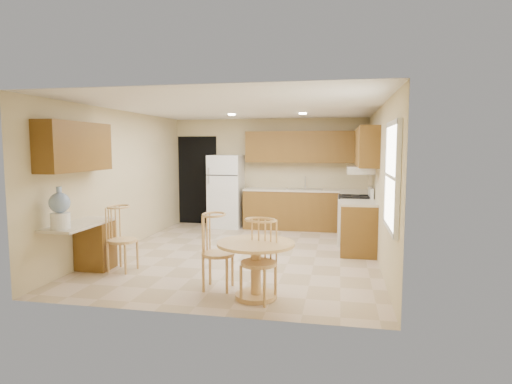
% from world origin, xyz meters
% --- Properties ---
extents(floor, '(5.50, 5.50, 0.00)m').
position_xyz_m(floor, '(0.00, 0.00, 0.00)').
color(floor, '#C8AD91').
rests_on(floor, ground).
extents(ceiling, '(4.50, 5.50, 0.02)m').
position_xyz_m(ceiling, '(0.00, 0.00, 2.50)').
color(ceiling, white).
rests_on(ceiling, wall_back).
extents(wall_back, '(4.50, 0.02, 2.50)m').
position_xyz_m(wall_back, '(0.00, 2.75, 1.25)').
color(wall_back, beige).
rests_on(wall_back, floor).
extents(wall_front, '(4.50, 0.02, 2.50)m').
position_xyz_m(wall_front, '(0.00, -2.75, 1.25)').
color(wall_front, beige).
rests_on(wall_front, floor).
extents(wall_left, '(0.02, 5.50, 2.50)m').
position_xyz_m(wall_left, '(-2.25, 0.00, 1.25)').
color(wall_left, beige).
rests_on(wall_left, floor).
extents(wall_right, '(0.02, 5.50, 2.50)m').
position_xyz_m(wall_right, '(2.25, 0.00, 1.25)').
color(wall_right, beige).
rests_on(wall_right, floor).
extents(doorway, '(0.90, 0.02, 2.10)m').
position_xyz_m(doorway, '(-1.75, 2.73, 1.05)').
color(doorway, black).
rests_on(doorway, floor).
extents(base_cab_back, '(2.75, 0.60, 0.87)m').
position_xyz_m(base_cab_back, '(0.88, 2.45, 0.43)').
color(base_cab_back, brown).
rests_on(base_cab_back, floor).
extents(counter_back, '(2.75, 0.63, 0.04)m').
position_xyz_m(counter_back, '(0.88, 2.45, 0.89)').
color(counter_back, beige).
rests_on(counter_back, base_cab_back).
extents(base_cab_right_a, '(0.60, 0.59, 0.87)m').
position_xyz_m(base_cab_right_a, '(1.95, 1.85, 0.43)').
color(base_cab_right_a, brown).
rests_on(base_cab_right_a, floor).
extents(counter_right_a, '(0.63, 0.59, 0.04)m').
position_xyz_m(counter_right_a, '(1.95, 1.85, 0.89)').
color(counter_right_a, beige).
rests_on(counter_right_a, base_cab_right_a).
extents(base_cab_right_b, '(0.60, 0.80, 0.87)m').
position_xyz_m(base_cab_right_b, '(1.95, 0.40, 0.43)').
color(base_cab_right_b, brown).
rests_on(base_cab_right_b, floor).
extents(counter_right_b, '(0.63, 0.80, 0.04)m').
position_xyz_m(counter_right_b, '(1.95, 0.40, 0.89)').
color(counter_right_b, beige).
rests_on(counter_right_b, base_cab_right_b).
extents(upper_cab_back, '(2.75, 0.33, 0.70)m').
position_xyz_m(upper_cab_back, '(0.88, 2.58, 1.85)').
color(upper_cab_back, brown).
rests_on(upper_cab_back, wall_back).
extents(upper_cab_right, '(0.33, 2.42, 0.70)m').
position_xyz_m(upper_cab_right, '(2.08, 1.21, 1.85)').
color(upper_cab_right, brown).
rests_on(upper_cab_right, wall_right).
extents(upper_cab_left, '(0.33, 1.40, 0.70)m').
position_xyz_m(upper_cab_left, '(-2.08, -1.60, 1.85)').
color(upper_cab_left, brown).
rests_on(upper_cab_left, wall_left).
extents(sink, '(0.78, 0.44, 0.01)m').
position_xyz_m(sink, '(0.85, 2.45, 0.91)').
color(sink, silver).
rests_on(sink, counter_back).
extents(range_hood, '(0.50, 0.76, 0.14)m').
position_xyz_m(range_hood, '(2.00, 1.18, 1.42)').
color(range_hood, silver).
rests_on(range_hood, upper_cab_right).
extents(desk_pedestal, '(0.48, 0.42, 0.72)m').
position_xyz_m(desk_pedestal, '(-2.00, -1.32, 0.36)').
color(desk_pedestal, brown).
rests_on(desk_pedestal, floor).
extents(desk_top, '(0.50, 1.20, 0.04)m').
position_xyz_m(desk_top, '(-2.00, -1.70, 0.75)').
color(desk_top, beige).
rests_on(desk_top, desk_pedestal).
extents(window, '(0.06, 1.12, 1.30)m').
position_xyz_m(window, '(2.23, -1.85, 1.50)').
color(window, white).
rests_on(window, wall_right).
extents(can_light_a, '(0.14, 0.14, 0.02)m').
position_xyz_m(can_light_a, '(-0.50, 1.20, 2.48)').
color(can_light_a, white).
rests_on(can_light_a, ceiling).
extents(can_light_b, '(0.14, 0.14, 0.02)m').
position_xyz_m(can_light_b, '(0.90, 1.20, 2.48)').
color(can_light_b, white).
rests_on(can_light_b, ceiling).
extents(refrigerator, '(0.73, 0.71, 1.66)m').
position_xyz_m(refrigerator, '(-0.95, 2.40, 0.83)').
color(refrigerator, white).
rests_on(refrigerator, floor).
extents(stove, '(0.65, 0.76, 1.09)m').
position_xyz_m(stove, '(1.92, 1.18, 0.47)').
color(stove, white).
rests_on(stove, floor).
extents(dining_table, '(0.95, 0.95, 0.70)m').
position_xyz_m(dining_table, '(0.63, -2.11, 0.46)').
color(dining_table, tan).
rests_on(dining_table, floor).
extents(chair_table_a, '(0.43, 0.56, 0.98)m').
position_xyz_m(chair_table_a, '(0.08, -1.95, 0.60)').
color(chair_table_a, tan).
rests_on(chair_table_a, floor).
extents(chair_table_b, '(0.43, 0.46, 0.98)m').
position_xyz_m(chair_table_b, '(0.68, -2.29, 0.60)').
color(chair_table_b, tan).
rests_on(chair_table_b, floor).
extents(chair_desk, '(0.43, 0.55, 0.96)m').
position_xyz_m(chair_desk, '(-1.55, -1.43, 0.59)').
color(chair_desk, tan).
rests_on(chair_desk, floor).
extents(water_crock, '(0.27, 0.27, 0.56)m').
position_xyz_m(water_crock, '(-2.00, -2.12, 1.02)').
color(water_crock, white).
rests_on(water_crock, desk_top).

